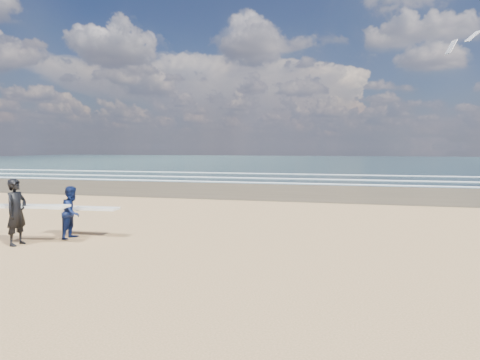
# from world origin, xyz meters

# --- Properties ---
(ocean) EXTENTS (220.00, 100.00, 0.02)m
(ocean) POSITION_xyz_m (20.00, 72.00, 0.01)
(ocean) COLOR #172E34
(ocean) RESTS_ON ground
(surfer_near) EXTENTS (2.26, 1.17, 1.93)m
(surfer_near) POSITION_xyz_m (-1.56, 0.49, 0.98)
(surfer_near) COLOR black
(surfer_near) RESTS_ON ground
(surfer_far) EXTENTS (2.23, 1.08, 1.63)m
(surfer_far) POSITION_xyz_m (-0.57, 1.68, 0.82)
(surfer_far) COLOR #0B163F
(surfer_far) RESTS_ON ground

